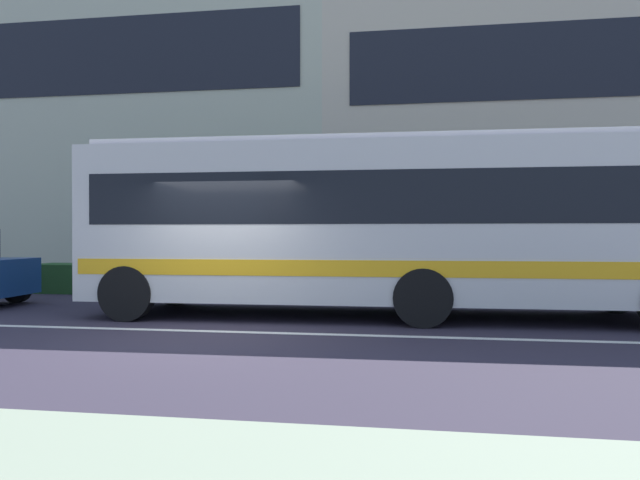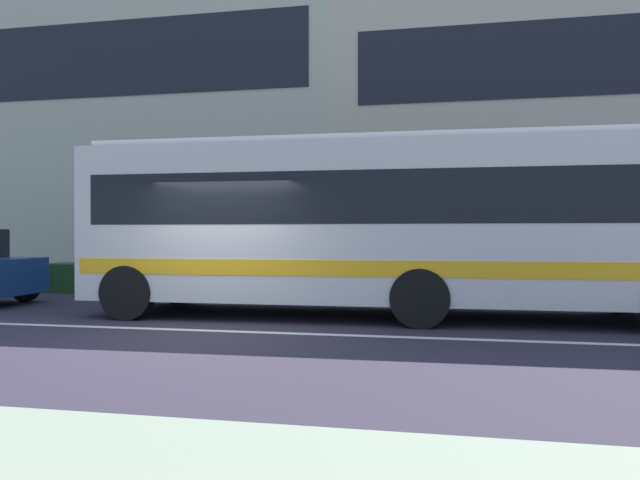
% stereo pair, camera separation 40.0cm
% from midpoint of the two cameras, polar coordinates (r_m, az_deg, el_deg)
% --- Properties ---
extents(ground_plane, '(160.00, 160.00, 0.00)m').
position_cam_midpoint_polar(ground_plane, '(9.38, -12.54, -9.07)').
color(ground_plane, '#2F2936').
extents(lane_centre_line, '(60.00, 0.16, 0.01)m').
position_cam_midpoint_polar(lane_centre_line, '(9.38, -12.54, -9.04)').
color(lane_centre_line, silver).
rests_on(lane_centre_line, ground_plane).
extents(hedge_row_far, '(15.37, 1.10, 0.77)m').
position_cam_midpoint_polar(hedge_row_far, '(14.24, -1.14, -4.20)').
color(hedge_row_far, '#224A20').
rests_on(hedge_row_far, ground_plane).
extents(apartment_block_left, '(18.83, 9.79, 13.82)m').
position_cam_midpoint_polar(apartment_block_left, '(27.29, -19.05, 11.82)').
color(apartment_block_left, '#B6BB9C').
rests_on(apartment_block_left, ground_plane).
extents(apartment_block_right, '(23.64, 9.79, 12.33)m').
position_cam_midpoint_polar(apartment_block_right, '(25.73, 29.07, 10.78)').
color(apartment_block_right, beige).
rests_on(apartment_block_right, ground_plane).
extents(transit_bus, '(11.23, 2.74, 3.32)m').
position_cam_midpoint_polar(transit_bus, '(10.70, 5.38, 1.96)').
color(transit_bus, silver).
rests_on(transit_bus, ground_plane).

